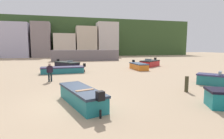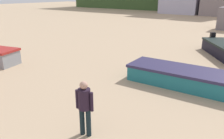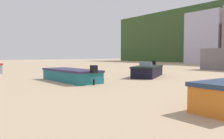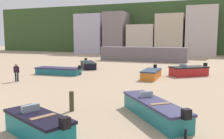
# 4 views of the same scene
# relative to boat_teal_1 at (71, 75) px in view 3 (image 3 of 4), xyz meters

# --- Properties ---
(townhouse_far_left) EXTENTS (7.12, 5.15, 9.79)m
(townhouse_far_left) POSITION_rel_boat_teal_1_xyz_m (-12.86, 34.82, 4.52)
(townhouse_far_left) COLOR #B6B2CB
(townhouse_far_left) RESTS_ON ground
(boat_teal_1) EXTENTS (5.14, 1.90, 1.06)m
(boat_teal_1) POSITION_rel_boat_teal_1_xyz_m (0.00, 0.00, 0.00)
(boat_teal_1) COLOR #1F6D78
(boat_teal_1) RESTS_ON ground
(boat_black_2) EXTENTS (3.78, 4.57, 1.13)m
(boat_black_2) POSITION_rel_boat_teal_1_xyz_m (0.52, 6.06, 0.04)
(boat_black_2) COLOR black
(boat_black_2) RESTS_ON ground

